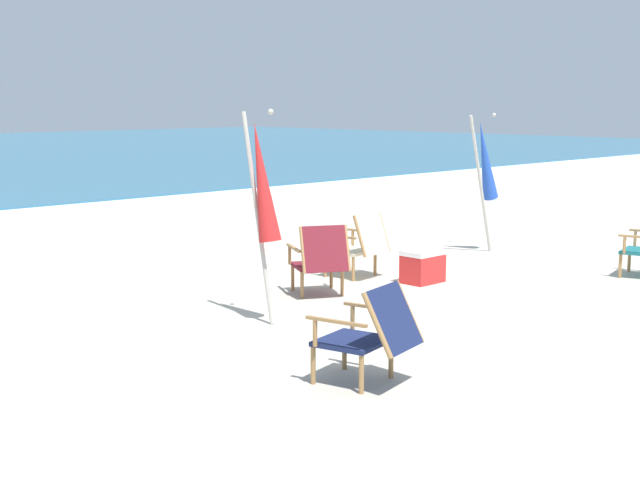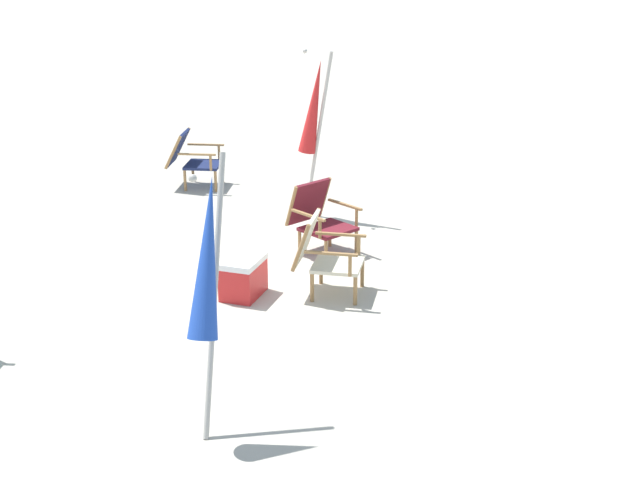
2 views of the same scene
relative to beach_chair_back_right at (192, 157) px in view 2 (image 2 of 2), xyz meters
name	(u,v)px [view 2 (image 2 of 2)]	position (x,y,z in m)	size (l,w,h in m)	color
ground_plane	(182,277)	(3.10, 1.39, -0.43)	(80.00, 80.00, 0.00)	#B7AF9E
beach_chair_back_right	(192,157)	(0.00, 0.00, 0.00)	(0.72, 0.85, 0.79)	#19234C
beach_chair_front_left	(323,253)	(3.03, 2.96, 0.01)	(0.66, 0.74, 0.82)	beige
beach_chair_back_left	(319,216)	(1.94, 2.54, 0.01)	(0.83, 0.87, 0.82)	maroon
umbrella_furled_blue	(208,260)	(5.63, 2.96, 0.89)	(0.80, 0.30, 2.02)	#B7B2A8
umbrella_furled_red	(314,108)	(0.67, 2.05, 0.95)	(0.31, 0.46, 2.11)	#B7B2A8
cooler_box	(243,277)	(3.35, 2.22, -0.22)	(0.49, 0.35, 0.40)	red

